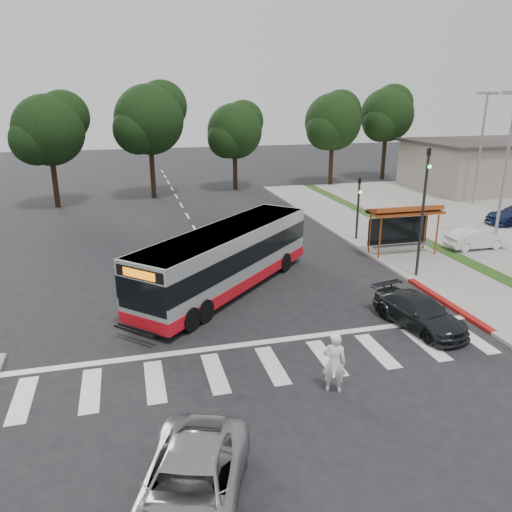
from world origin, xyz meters
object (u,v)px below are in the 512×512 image
object	(u,v)px
dark_sedan	(419,312)
silver_suv_south	(189,491)
pedestrian	(334,363)
transit_bus	(227,260)

from	to	relation	value
dark_sedan	silver_suv_south	bearing A→B (deg)	-156.07
pedestrian	dark_sedan	xyz separation A→B (m)	(5.13, 3.38, -0.37)
pedestrian	silver_suv_south	world-z (taller)	pedestrian
silver_suv_south	dark_sedan	bearing A→B (deg)	54.66
transit_bus	silver_suv_south	size ratio (longest dim) A/B	2.34
transit_bus	pedestrian	xyz separation A→B (m)	(1.51, -9.25, -0.49)
pedestrian	silver_suv_south	bearing A→B (deg)	61.94
transit_bus	silver_suv_south	xyz separation A→B (m)	(-3.50, -13.01, -0.81)
dark_sedan	transit_bus	bearing A→B (deg)	127.31
transit_bus	silver_suv_south	world-z (taller)	transit_bus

